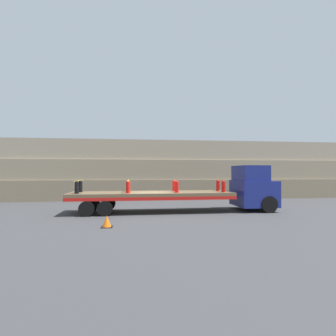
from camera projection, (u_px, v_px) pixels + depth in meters
ground_plane at (152, 212)px, 16.50m from camera, size 120.00×120.00×0.00m
rock_cliff at (146, 170)px, 24.75m from camera, size 60.00×3.30×5.42m
truck_cab at (254, 188)px, 17.37m from camera, size 2.41×2.72×2.95m
flatbed_trailer at (144, 196)px, 16.45m from camera, size 10.16×2.58×1.26m
fire_hydrant_black_near_0 at (77, 188)px, 15.41m from camera, size 0.29×0.54×0.74m
fire_hydrant_black_far_0 at (81, 186)px, 16.49m from camera, size 0.29×0.54×0.74m
fire_hydrant_red_near_1 at (128, 187)px, 15.79m from camera, size 0.29×0.54×0.74m
fire_hydrant_red_far_1 at (128, 186)px, 16.87m from camera, size 0.29×0.54×0.74m
fire_hydrant_red_near_2 at (177, 187)px, 16.16m from camera, size 0.29×0.54×0.74m
fire_hydrant_red_far_2 at (174, 186)px, 17.24m from camera, size 0.29×0.54×0.74m
fire_hydrant_red_near_3 at (223, 186)px, 16.54m from camera, size 0.29×0.54×0.74m
fire_hydrant_red_far_3 at (218, 185)px, 17.62m from camera, size 0.29×0.54×0.74m
cargo_strap_rear at (79, 181)px, 15.96m from camera, size 0.05×2.67×0.01m
cargo_strap_middle at (128, 180)px, 16.33m from camera, size 0.05×2.67×0.01m
traffic_cone at (107, 222)px, 12.04m from camera, size 0.52×0.52×0.54m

